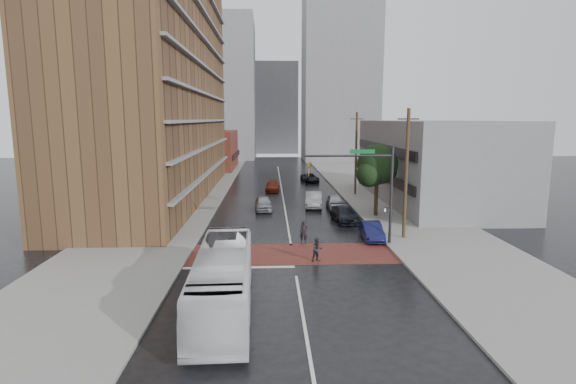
{
  "coord_description": "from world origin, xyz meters",
  "views": [
    {
      "loc": [
        -1.5,
        -29.36,
        9.22
      ],
      "look_at": [
        -0.1,
        5.56,
        3.5
      ],
      "focal_mm": 28.0,
      "sensor_mm": 36.0,
      "label": 1
    }
  ],
  "objects": [
    {
      "name": "utility_pole_near",
      "position": [
        8.8,
        4.0,
        5.14
      ],
      "size": [
        1.6,
        0.26,
        10.0
      ],
      "color": "#473321",
      "rests_on": "ground"
    },
    {
      "name": "ground",
      "position": [
        0.0,
        0.0,
        0.0
      ],
      "size": [
        160.0,
        160.0,
        0.0
      ],
      "primitive_type": "plane",
      "color": "black",
      "rests_on": "ground"
    },
    {
      "name": "car_travel_a",
      "position": [
        -2.2,
        15.56,
        0.72
      ],
      "size": [
        1.89,
        4.32,
        1.45
      ],
      "primitive_type": "imported",
      "rotation": [
        0.0,
        0.0,
        0.04
      ],
      "color": "#9D9EA4",
      "rests_on": "ground"
    },
    {
      "name": "building_east",
      "position": [
        16.5,
        20.0,
        4.5
      ],
      "size": [
        11.0,
        26.0,
        9.0
      ],
      "primitive_type": "cube",
      "color": "gray",
      "rests_on": "ground"
    },
    {
      "name": "storefront_west",
      "position": [
        -12.0,
        54.0,
        3.5
      ],
      "size": [
        8.0,
        16.0,
        7.0
      ],
      "primitive_type": "cube",
      "color": "maroon",
      "rests_on": "ground"
    },
    {
      "name": "car_travel_b",
      "position": [
        3.06,
        16.95,
        0.79
      ],
      "size": [
        2.12,
        4.94,
        1.58
      ],
      "primitive_type": "imported",
      "rotation": [
        0.0,
        0.0,
        -0.1
      ],
      "color": "#B1B4B9",
      "rests_on": "ground"
    },
    {
      "name": "pedestrian_a",
      "position": [
        0.97,
        3.0,
        0.87
      ],
      "size": [
        0.65,
        0.44,
        1.74
      ],
      "primitive_type": "imported",
      "rotation": [
        0.0,
        0.0,
        -0.05
      ],
      "color": "black",
      "rests_on": "ground"
    },
    {
      "name": "car_parked_near",
      "position": [
        6.3,
        4.0,
        0.67
      ],
      "size": [
        1.56,
        4.11,
        1.34
      ],
      "primitive_type": "imported",
      "rotation": [
        0.0,
        0.0,
        -0.04
      ],
      "color": "#131543",
      "rests_on": "ground"
    },
    {
      "name": "distant_tower_east",
      "position": [
        14.0,
        72.0,
        18.0
      ],
      "size": [
        16.0,
        14.0,
        36.0
      ],
      "primitive_type": "cube",
      "color": "gray",
      "rests_on": "ground"
    },
    {
      "name": "sidewalk_west",
      "position": [
        -11.5,
        25.0,
        0.07
      ],
      "size": [
        9.0,
        90.0,
        0.15
      ],
      "primitive_type": "cube",
      "color": "gray",
      "rests_on": "ground"
    },
    {
      "name": "utility_pole_far",
      "position": [
        8.8,
        24.0,
        5.14
      ],
      "size": [
        1.6,
        0.26,
        10.0
      ],
      "color": "#473321",
      "rests_on": "ground"
    },
    {
      "name": "pedestrian_b",
      "position": [
        1.54,
        -1.24,
        0.78
      ],
      "size": [
        0.92,
        0.83,
        1.56
      ],
      "primitive_type": "imported",
      "rotation": [
        0.0,
        0.0,
        0.38
      ],
      "color": "#272127",
      "rests_on": "ground"
    },
    {
      "name": "car_parked_far",
      "position": [
        5.2,
        16.0,
        0.72
      ],
      "size": [
        1.83,
        4.3,
        1.45
      ],
      "primitive_type": "imported",
      "rotation": [
        0.0,
        0.0,
        -0.03
      ],
      "color": "#B1B5B9",
      "rests_on": "ground"
    },
    {
      "name": "crosswalk",
      "position": [
        0.0,
        0.5,
        0.01
      ],
      "size": [
        14.0,
        5.0,
        0.02
      ],
      "primitive_type": "cube",
      "color": "maroon",
      "rests_on": "ground"
    },
    {
      "name": "car_parked_mid",
      "position": [
        5.2,
        10.14,
        0.68
      ],
      "size": [
        2.35,
        4.83,
        1.35
      ],
      "primitive_type": "imported",
      "rotation": [
        0.0,
        0.0,
        0.1
      ],
      "color": "black",
      "rests_on": "ground"
    },
    {
      "name": "suv_travel",
      "position": [
        4.34,
        35.81,
        0.63
      ],
      "size": [
        2.72,
        4.82,
        1.27
      ],
      "primitive_type": "imported",
      "rotation": [
        0.0,
        0.0,
        0.14
      ],
      "color": "black",
      "rests_on": "ground"
    },
    {
      "name": "signal_mast",
      "position": [
        5.85,
        2.5,
        4.73
      ],
      "size": [
        6.5,
        0.3,
        7.2
      ],
      "color": "#2D2D33",
      "rests_on": "ground"
    },
    {
      "name": "car_travel_c",
      "position": [
        -1.21,
        27.81,
        0.63
      ],
      "size": [
        1.95,
        4.4,
        1.26
      ],
      "primitive_type": "imported",
      "rotation": [
        0.0,
        0.0,
        -0.04
      ],
      "color": "maroon",
      "rests_on": "ground"
    },
    {
      "name": "distant_tower_west",
      "position": [
        -14.0,
        78.0,
        16.0
      ],
      "size": [
        18.0,
        16.0,
        32.0
      ],
      "primitive_type": "cube",
      "color": "gray",
      "rests_on": "ground"
    },
    {
      "name": "sidewalk_east",
      "position": [
        11.5,
        25.0,
        0.07
      ],
      "size": [
        9.0,
        90.0,
        0.15
      ],
      "primitive_type": "cube",
      "color": "gray",
      "rests_on": "ground"
    },
    {
      "name": "transit_bus",
      "position": [
        -3.81,
        -8.57,
        1.54
      ],
      "size": [
        2.95,
        11.12,
        3.08
      ],
      "primitive_type": "imported",
      "rotation": [
        0.0,
        0.0,
        0.03
      ],
      "color": "silver",
      "rests_on": "ground"
    },
    {
      "name": "distant_tower_center",
      "position": [
        0.0,
        95.0,
        12.0
      ],
      "size": [
        12.0,
        10.0,
        24.0
      ],
      "primitive_type": "cube",
      "color": "gray",
      "rests_on": "ground"
    },
    {
      "name": "street_tree",
      "position": [
        8.52,
        12.03,
        4.73
      ],
      "size": [
        4.2,
        4.1,
        6.9
      ],
      "color": "#332319",
      "rests_on": "ground"
    },
    {
      "name": "apartment_block",
      "position": [
        -14.0,
        24.0,
        14.0
      ],
      "size": [
        10.0,
        44.0,
        28.0
      ],
      "primitive_type": "cube",
      "color": "brown",
      "rests_on": "ground"
    }
  ]
}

